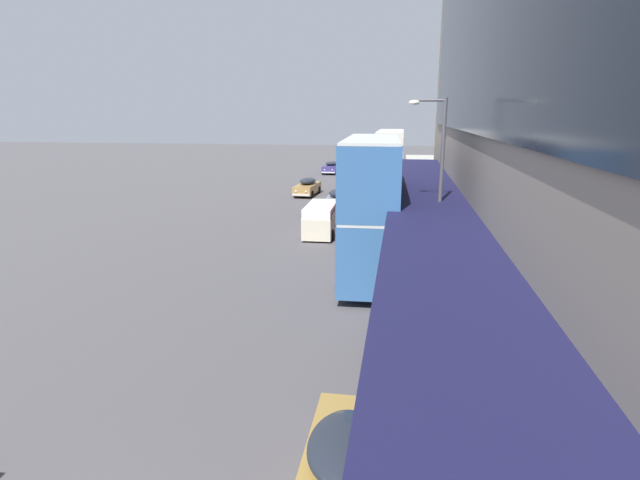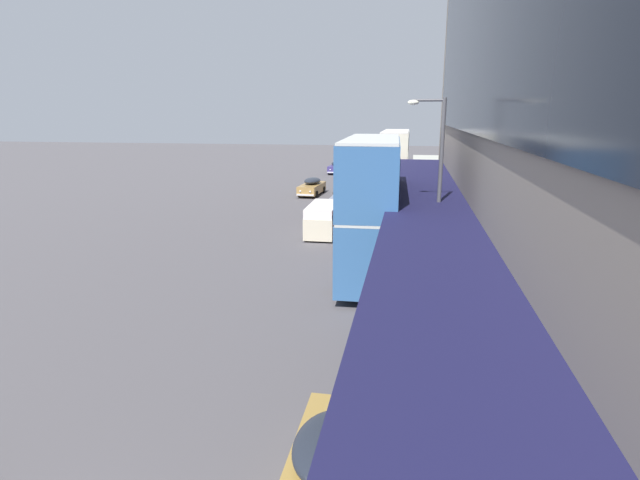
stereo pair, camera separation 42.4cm
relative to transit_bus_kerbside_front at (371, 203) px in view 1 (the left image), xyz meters
The scene contains 11 objects.
transit_bus_kerbside_front is the anchor object (origin of this frame).
transit_bus_kerbside_rear 28.15m from the transit_bus_kerbside_front, 89.71° to the left, with size 2.84×10.76×5.86m.
transit_bus_kerbside_far 16.25m from the transit_bus_kerbside_front, 90.73° to the left, with size 2.97×10.68×3.28m.
sedan_lead_near 14.64m from the transit_bus_kerbside_front, 88.15° to the right, with size 1.79×4.26×1.61m.
sedan_oncoming_rear 38.31m from the transit_bus_kerbside_front, 95.00° to the left, with size 2.06×4.74×1.49m.
sedan_trailing_near 42.21m from the transit_bus_kerbside_front, 100.42° to the left, with size 2.03×4.84×1.54m.
sedan_second_mid 24.63m from the transit_bus_kerbside_front, 107.56° to the left, with size 2.00×5.03×1.63m.
sedan_lead_mid 17.77m from the transit_bus_kerbside_front, 101.83° to the left, with size 2.01×4.53×1.57m.
vw_van 8.78m from the transit_bus_kerbside_front, 114.87° to the left, with size 1.96×4.57×1.96m.
pedestrian_at_kerb 8.99m from the transit_bus_kerbside_front, 72.09° to the right, with size 0.45×0.49×1.86m.
street_lamp 3.64m from the transit_bus_kerbside_front, 36.44° to the right, with size 1.50×0.28×7.89m.
Camera 1 is at (5.25, -4.72, 7.41)m, focal length 28.00 mm.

